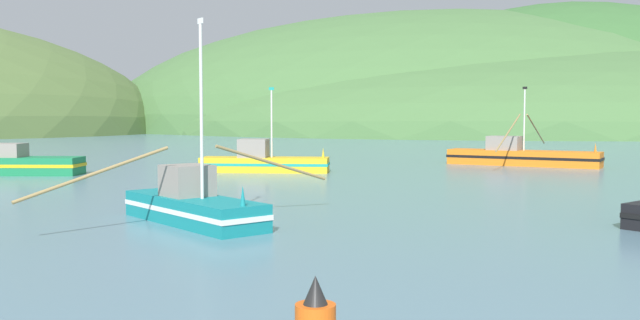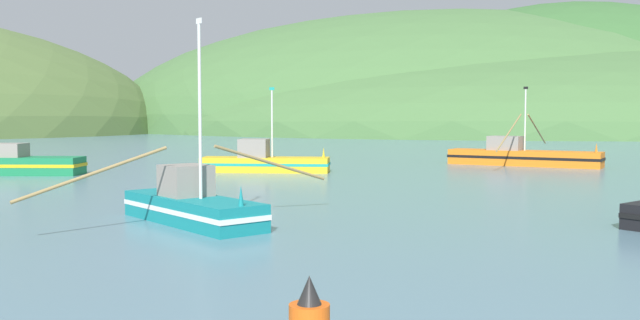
% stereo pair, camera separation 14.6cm
% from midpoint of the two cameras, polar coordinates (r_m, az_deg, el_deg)
% --- Properties ---
extents(hill_far_right, '(183.22, 146.58, 61.91)m').
position_cam_midpoint_polar(hill_far_right, '(194.72, 10.16, 2.51)').
color(hill_far_right, '#47703D').
rests_on(hill_far_right, ground).
extents(hill_far_center, '(106.30, 85.04, 61.97)m').
position_cam_midpoint_polar(hill_far_center, '(182.95, 19.71, 2.27)').
color(hill_far_center, '#386633').
rests_on(hill_far_center, ground).
extents(hill_mid_right, '(211.04, 168.83, 42.87)m').
position_cam_midpoint_polar(hill_mid_right, '(196.94, 16.83, 2.42)').
color(hill_mid_right, '#47703D').
rests_on(hill_mid_right, ground).
extents(fishing_boat_teal, '(10.40, 7.79, 7.54)m').
position_cam_midpoint_polar(fishing_boat_teal, '(26.54, -10.58, -3.63)').
color(fishing_boat_teal, '#147F84').
rests_on(fishing_boat_teal, ground).
extents(fishing_boat_orange, '(11.36, 13.68, 6.27)m').
position_cam_midpoint_polar(fishing_boat_orange, '(57.64, 16.06, 0.32)').
color(fishing_boat_orange, orange).
rests_on(fishing_boat_orange, ground).
extents(fishing_boat_yellow, '(9.33, 3.54, 5.98)m').
position_cam_midpoint_polar(fishing_boat_yellow, '(49.31, -4.78, -0.14)').
color(fishing_boat_yellow, gold).
rests_on(fishing_boat_yellow, ground).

